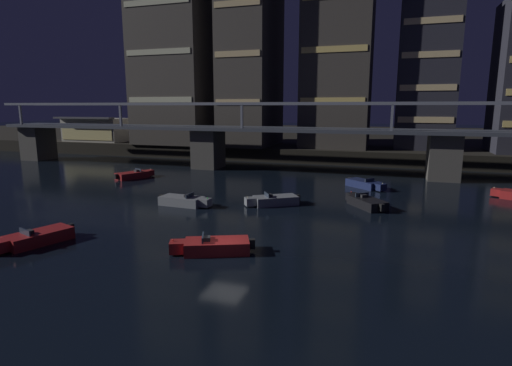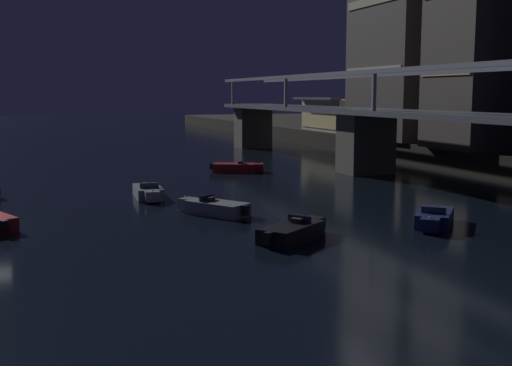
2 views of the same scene
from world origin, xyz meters
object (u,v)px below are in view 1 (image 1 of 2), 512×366
Objects in this scene: speedboat_mid_right at (213,246)px; speedboat_mid_center at (366,202)px; tower_west_tall at (251,35)px; waterfront_pavilion at (97,130)px; speedboat_mid_left at (184,201)px; speedboat_near_center at (134,175)px; tower_west_low at (176,33)px; speedboat_far_left at (365,184)px; speedboat_near_right at (273,200)px; tower_central at (339,28)px; tower_east_tall at (427,72)px; speedboat_near_left at (36,238)px; river_bridge at (316,141)px.

speedboat_mid_center is at bearing 60.99° from speedboat_mid_right.
tower_west_tall reaches higher than waterfront_pavilion.
speedboat_mid_left is 12.76m from speedboat_mid_right.
speedboat_near_center is at bearing 139.57° from speedboat_mid_left.
tower_west_low is 8.69× the size of speedboat_far_left.
speedboat_near_right is 8.26m from speedboat_mid_center.
waterfront_pavilion is at bearing 137.24° from speedboat_mid_left.
tower_central reaches higher than speedboat_mid_left.
tower_west_low is 8.39× the size of speedboat_mid_center.
speedboat_mid_left is (36.43, -33.69, -4.02)m from waterfront_pavilion.
speedboat_mid_right is (20.14, -21.11, 0.00)m from speedboat_near_center.
waterfront_pavilion is 59.89m from speedboat_mid_center.
tower_west_low is 46.10m from speedboat_mid_left.
speedboat_mid_left is 20.29m from speedboat_far_left.
tower_east_tall is at bearing 4.41° from tower_central.
tower_east_tall reaches higher than speedboat_near_center.
tower_west_tall is 34.93m from waterfront_pavilion.
tower_west_tall is 0.97× the size of tower_central.
tower_central is 8.43× the size of speedboat_far_left.
speedboat_near_right is 0.91× the size of speedboat_mid_left.
speedboat_near_left is 19.22m from speedboat_near_right.
speedboat_near_center is (-21.51, -26.15, -20.75)m from tower_central.
tower_west_low is at bearing -177.00° from tower_east_tall.
speedboat_mid_left is (-7.68, -2.70, 0.00)m from speedboat_near_right.
speedboat_far_left is (19.37, 25.88, 0.00)m from speedboat_near_left.
speedboat_mid_center is (-6.71, -33.44, -13.65)m from tower_east_tall.
speedboat_near_center is at bearing -129.44° from tower_central.
speedboat_near_right is at bearing -68.10° from tower_west_tall.
speedboat_near_right is at bearing -91.56° from river_bridge.
speedboat_near_left is (-13.03, -49.36, -20.75)m from tower_central.
speedboat_mid_left and speedboat_far_left have the same top height.
river_bridge reaches higher than speedboat_near_center.
tower_west_tall is 28.84m from tower_east_tall.
tower_east_tall reaches higher than river_bridge.
tower_west_tall is 3.00× the size of waterfront_pavilion.
tower_east_tall is at bearing 37.77° from speedboat_near_center.
speedboat_near_left is at bearing -126.81° from speedboat_far_left.
speedboat_mid_center is at bearing 16.09° from speedboat_mid_left.
waterfront_pavilion is at bearing 144.91° from speedboat_near_right.
speedboat_near_left is 1.07× the size of speedboat_near_right.
speedboat_near_center is at bearing 110.06° from speedboat_near_left.
tower_west_tall reaches higher than speedboat_mid_right.
tower_central reaches higher than speedboat_mid_right.
tower_west_low is 46.62m from speedboat_far_left.
speedboat_mid_right is at bearing -54.08° from speedboat_mid_left.
tower_west_tall is at bearing 73.99° from speedboat_near_center.
speedboat_far_left is (20.73, -22.13, -20.21)m from tower_west_tall.
river_bridge is at bearing -26.59° from tower_west_low.
waterfront_pavilion is at bearing -175.83° from tower_east_tall.
speedboat_mid_center is (35.48, -31.23, -21.34)m from tower_west_low.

